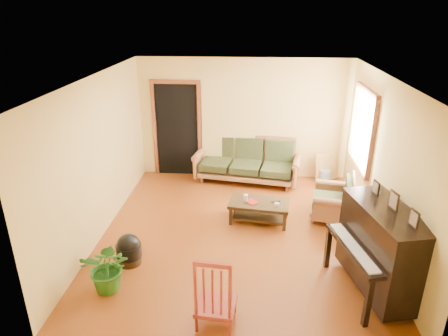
# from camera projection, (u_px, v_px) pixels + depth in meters

# --- Properties ---
(floor) EXTENTS (5.00, 5.00, 0.00)m
(floor) POSITION_uv_depth(u_px,v_px,m) (237.00, 233.00, 6.77)
(floor) COLOR #5E280C
(floor) RESTS_ON ground
(doorway) EXTENTS (1.08, 0.16, 2.05)m
(doorway) POSITION_uv_depth(u_px,v_px,m) (177.00, 130.00, 8.77)
(doorway) COLOR black
(doorway) RESTS_ON floor
(window) EXTENTS (0.12, 1.36, 1.46)m
(window) POSITION_uv_depth(u_px,v_px,m) (363.00, 129.00, 7.25)
(window) COLOR white
(window) RESTS_ON right_wall
(sofa) EXTENTS (2.33, 1.28, 0.95)m
(sofa) POSITION_uv_depth(u_px,v_px,m) (247.00, 161.00, 8.58)
(sofa) COLOR brown
(sofa) RESTS_ON floor
(coffee_table) EXTENTS (1.11, 0.70, 0.38)m
(coffee_table) POSITION_uv_depth(u_px,v_px,m) (259.00, 211.00, 7.07)
(coffee_table) COLOR black
(coffee_table) RESTS_ON floor
(armchair) EXTENTS (0.93, 0.97, 0.83)m
(armchair) POSITION_uv_depth(u_px,v_px,m) (332.00, 197.00, 7.12)
(armchair) COLOR brown
(armchair) RESTS_ON floor
(piano) EXTENTS (1.12, 1.54, 1.23)m
(piano) POSITION_uv_depth(u_px,v_px,m) (381.00, 251.00, 5.19)
(piano) COLOR black
(piano) RESTS_ON floor
(footstool) EXTENTS (0.46, 0.46, 0.36)m
(footstool) POSITION_uv_depth(u_px,v_px,m) (129.00, 252.00, 5.92)
(footstool) COLOR black
(footstool) RESTS_ON floor
(red_chair) EXTENTS (0.51, 0.55, 0.99)m
(red_chair) POSITION_uv_depth(u_px,v_px,m) (216.00, 288.00, 4.69)
(red_chair) COLOR maroon
(red_chair) RESTS_ON floor
(leaning_frame) EXTENTS (0.48, 0.28, 0.64)m
(leaning_frame) POSITION_uv_depth(u_px,v_px,m) (326.00, 167.00, 8.68)
(leaning_frame) COLOR gold
(leaning_frame) RESTS_ON floor
(ceramic_crock) EXTENTS (0.24, 0.24, 0.28)m
(ceramic_crock) POSITION_uv_depth(u_px,v_px,m) (325.00, 176.00, 8.64)
(ceramic_crock) COLOR #34529D
(ceramic_crock) RESTS_ON floor
(potted_plant) EXTENTS (0.66, 0.57, 0.72)m
(potted_plant) POSITION_uv_depth(u_px,v_px,m) (108.00, 267.00, 5.29)
(potted_plant) COLOR #225A19
(potted_plant) RESTS_ON floor
(book) EXTENTS (0.26, 0.27, 0.02)m
(book) POSITION_uv_depth(u_px,v_px,m) (248.00, 203.00, 6.93)
(book) COLOR maroon
(book) RESTS_ON coffee_table
(candle) EXTENTS (0.10, 0.10, 0.13)m
(candle) POSITION_uv_depth(u_px,v_px,m) (246.00, 198.00, 6.99)
(candle) COLOR white
(candle) RESTS_ON coffee_table
(glass_jar) EXTENTS (0.09, 0.09, 0.06)m
(glass_jar) POSITION_uv_depth(u_px,v_px,m) (277.00, 204.00, 6.85)
(glass_jar) COLOR silver
(glass_jar) RESTS_ON coffee_table
(remote) EXTENTS (0.17, 0.09, 0.02)m
(remote) POSITION_uv_depth(u_px,v_px,m) (276.00, 202.00, 6.99)
(remote) COLOR black
(remote) RESTS_ON coffee_table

